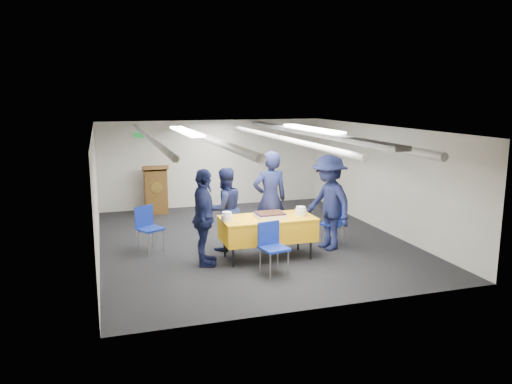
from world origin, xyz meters
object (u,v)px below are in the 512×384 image
at_px(chair_right, 335,218).
at_px(sailor_d, 329,203).
at_px(sheet_cake, 270,215).
at_px(podium, 156,189).
at_px(chair_left, 147,224).
at_px(serving_table, 268,228).
at_px(chair_near, 272,242).
at_px(sailor_c, 204,218).
at_px(sailor_a, 270,200).
at_px(sailor_b, 225,209).

bearing_deg(chair_right, sailor_d, -137.90).
height_order(sheet_cake, podium, podium).
height_order(sheet_cake, chair_left, chair_left).
relative_size(serving_table, chair_near, 1.95).
relative_size(chair_left, sailor_c, 0.51).
height_order(sheet_cake, sailor_a, sailor_a).
height_order(chair_right, sailor_a, sailor_a).
bearing_deg(sailor_d, serving_table, -93.77).
xyz_separation_m(chair_near, sailor_b, (-0.43, 1.51, 0.27)).
distance_m(sheet_cake, sailor_b, 1.00).
bearing_deg(podium, sailor_a, -62.82).
bearing_deg(chair_left, sheet_cake, -27.64).
bearing_deg(chair_left, sailor_d, -14.98).
relative_size(sheet_cake, sailor_b, 0.33).
bearing_deg(sailor_b, serving_table, 113.81).
distance_m(sheet_cake, chair_left, 2.38).
distance_m(chair_near, sailor_a, 1.55).
bearing_deg(sailor_c, chair_left, 51.01).
bearing_deg(sailor_d, sheet_cake, -93.20).
bearing_deg(chair_right, sheet_cake, -164.06).
bearing_deg(chair_right, serving_table, -164.70).
distance_m(chair_left, sailor_a, 2.40).
bearing_deg(sailor_d, chair_right, 119.86).
bearing_deg(sailor_d, chair_left, -117.21).
distance_m(chair_right, sailor_d, 0.52).
bearing_deg(chair_right, podium, 129.36).
height_order(chair_near, chair_left, same).
relative_size(podium, chair_right, 1.44).
xyz_separation_m(sheet_cake, chair_left, (-2.10, 1.10, -0.28)).
height_order(chair_right, sailor_d, sailor_d).
distance_m(podium, chair_right, 4.91).
bearing_deg(chair_near, chair_right, 34.26).
bearing_deg(sailor_a, chair_left, -10.98).
bearing_deg(sailor_c, podium, 18.29).
height_order(serving_table, sailor_b, sailor_b).
bearing_deg(sailor_b, podium, -90.71).
relative_size(serving_table, sheet_cake, 3.21).
height_order(sailor_a, sailor_c, sailor_a).
bearing_deg(chair_right, sailor_c, -170.42).
bearing_deg(serving_table, sailor_a, 67.70).
xyz_separation_m(podium, sailor_b, (0.94, -3.48, 0.19)).
xyz_separation_m(sheet_cake, podium, (-1.60, 4.23, -0.20)).
height_order(serving_table, sailor_a, sailor_a).
xyz_separation_m(sheet_cake, chair_right, (1.52, 0.43, -0.28)).
relative_size(sailor_b, sailor_c, 0.93).
height_order(chair_left, sailor_c, sailor_c).
height_order(chair_near, sailor_d, sailor_d).
bearing_deg(sailor_a, sailor_d, 154.88).
xyz_separation_m(chair_near, chair_right, (1.74, 1.19, 0.00)).
height_order(podium, chair_left, podium).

